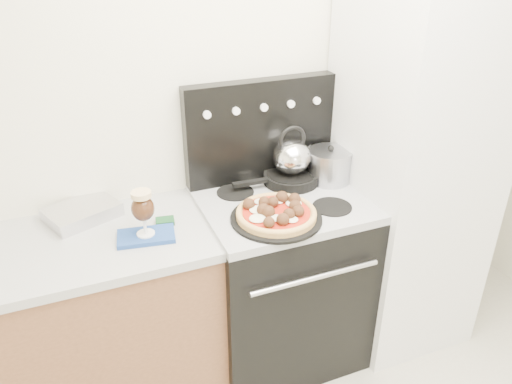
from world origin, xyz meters
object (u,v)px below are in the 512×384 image
skillet (291,178)px  stock_pot (329,167)px  beer_glass (143,213)px  oven_mitt (146,236)px  tea_kettle (292,154)px  pizza_pan (276,218)px  stove_body (280,282)px  base_cabinet (51,339)px  fridge (410,172)px  pizza (276,212)px

skillet → stock_pot: (0.19, -0.05, 0.05)m
beer_glass → oven_mitt: bearing=0.0°
oven_mitt → stock_pot: size_ratio=1.12×
beer_glass → tea_kettle: bearing=15.2°
oven_mitt → skillet: size_ratio=0.86×
beer_glass → pizza_pan: size_ratio=0.51×
stove_body → oven_mitt: size_ratio=3.74×
skillet → stove_body: bearing=-127.6°
base_cabinet → fridge: fridge is taller
skillet → tea_kettle: 0.13m
pizza_pan → tea_kettle: bearing=54.5°
oven_mitt → pizza: size_ratio=0.68×
oven_mitt → beer_glass: bearing=0.0°
base_cabinet → pizza: bearing=-10.0°
base_cabinet → stove_body: size_ratio=1.65×
fridge → beer_glass: bearing=-178.6°
stove_body → stock_pot: bearing=18.2°
skillet → tea_kettle: (0.00, 0.00, 0.13)m
stove_body → fridge: fridge is taller
pizza_pan → stock_pot: 0.48m
fridge → oven_mitt: 1.35m
base_cabinet → skillet: bearing=5.9°
stove_body → beer_glass: (-0.65, -0.06, 0.58)m
pizza_pan → stock_pot: (0.40, 0.25, 0.07)m
pizza → oven_mitt: bearing=170.2°
pizza → skillet: size_ratio=1.27×
base_cabinet → stove_body: stove_body is taller
fridge → pizza: fridge is taller
base_cabinet → beer_glass: 0.75m
base_cabinet → skillet: skillet is taller
pizza_pan → fridge: bearing=9.1°
pizza_pan → stock_pot: bearing=32.1°
oven_mitt → skillet: bearing=15.2°
base_cabinet → fridge: size_ratio=0.76×
fridge → pizza: size_ratio=5.45×
tea_kettle → stove_body: bearing=-142.5°
pizza_pan → pizza: 0.03m
beer_glass → tea_kettle: size_ratio=0.98×
stove_body → tea_kettle: bearing=52.4°
beer_glass → pizza: beer_glass is taller
stove_body → pizza_pan: bearing=-123.4°
stove_body → tea_kettle: size_ratio=4.24×
oven_mitt → pizza: bearing=-9.8°
stove_body → tea_kettle: tea_kettle is taller
base_cabinet → skillet: (1.22, 0.13, 0.51)m
pizza_pan → pizza: pizza is taller
stove_body → oven_mitt: 0.80m
base_cabinet → stock_pot: 1.52m
stove_body → skillet: bearing=52.4°
oven_mitt → beer_glass: size_ratio=1.16×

